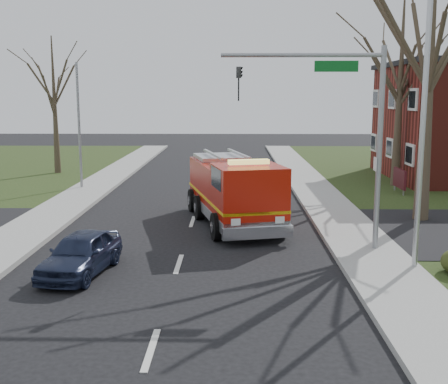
{
  "coord_description": "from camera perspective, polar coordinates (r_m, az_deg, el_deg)",
  "views": [
    {
      "loc": [
        1.7,
        -16.93,
        5.24
      ],
      "look_at": [
        1.39,
        1.78,
        2.0
      ],
      "focal_mm": 45.0,
      "sensor_mm": 36.0,
      "label": 1
    }
  ],
  "objects": [
    {
      "name": "ground",
      "position": [
        17.8,
        -4.62,
        -7.33
      ],
      "size": [
        120.0,
        120.0,
        0.0
      ],
      "primitive_type": "plane",
      "color": "black",
      "rests_on": "ground"
    },
    {
      "name": "sidewalk_right",
      "position": [
        18.26,
        15.27,
        -6.97
      ],
      "size": [
        2.4,
        80.0,
        0.15
      ],
      "primitive_type": "cube",
      "color": "gray",
      "rests_on": "ground"
    },
    {
      "name": "health_center_sign",
      "position": [
        31.02,
        17.41,
        1.29
      ],
      "size": [
        0.12,
        2.0,
        1.4
      ],
      "color": "#410F16",
      "rests_on": "ground"
    },
    {
      "name": "bare_tree_near",
      "position": [
        24.32,
        20.3,
        14.36
      ],
      "size": [
        6.0,
        6.0,
        12.0
      ],
      "color": "#392F22",
      "rests_on": "ground"
    },
    {
      "name": "bare_tree_far",
      "position": [
        33.28,
        17.53,
        11.53
      ],
      "size": [
        5.25,
        5.25,
        10.5
      ],
      "color": "#392F22",
      "rests_on": "ground"
    },
    {
      "name": "bare_tree_left",
      "position": [
        38.74,
        -16.9,
        9.89
      ],
      "size": [
        4.5,
        4.5,
        9.0
      ],
      "color": "#392F22",
      "rests_on": "ground"
    },
    {
      "name": "traffic_signal_mast",
      "position": [
        18.77,
        11.83,
        7.99
      ],
      "size": [
        5.29,
        0.18,
        6.8
      ],
      "color": "gray",
      "rests_on": "ground"
    },
    {
      "name": "streetlight_pole",
      "position": [
        17.32,
        19.39,
        6.99
      ],
      "size": [
        1.48,
        0.16,
        8.4
      ],
      "color": "#B7BABF",
      "rests_on": "ground"
    },
    {
      "name": "utility_pole_far",
      "position": [
        32.12,
        -14.5,
        6.41
      ],
      "size": [
        0.14,
        0.14,
        7.0
      ],
      "primitive_type": "cylinder",
      "color": "gray",
      "rests_on": "ground"
    },
    {
      "name": "fire_engine",
      "position": [
        22.81,
        1.01,
        -0.06
      ],
      "size": [
        4.16,
        7.65,
        2.93
      ],
      "rotation": [
        0.0,
        0.0,
        0.24
      ],
      "color": "#A61307",
      "rests_on": "ground"
    },
    {
      "name": "parked_car_maroon",
      "position": [
        17.18,
        -14.37,
        -6.05
      ],
      "size": [
        2.07,
        3.9,
        1.26
      ],
      "primitive_type": "imported",
      "rotation": [
        0.0,
        0.0,
        -0.16
      ],
      "color": "#1B223C",
      "rests_on": "ground"
    }
  ]
}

